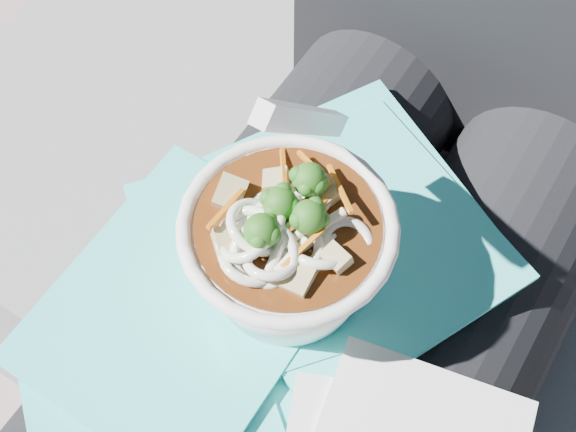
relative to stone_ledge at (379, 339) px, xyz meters
The scene contains 5 objects.
stone_ledge is the anchor object (origin of this frame).
lap 0.35m from the stone_ledge, 90.00° to the right, with size 0.31×0.48×0.15m.
person_body 0.34m from the stone_ledge, 90.00° to the right, with size 0.34×0.94×1.02m.
plastic_bag 0.43m from the stone_ledge, 100.93° to the right, with size 0.32×0.42×0.01m.
udon_bowl 0.48m from the stone_ledge, 99.68° to the right, with size 0.15×0.16×0.18m.
Camera 1 is at (0.10, -0.21, 1.12)m, focal length 50.00 mm.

